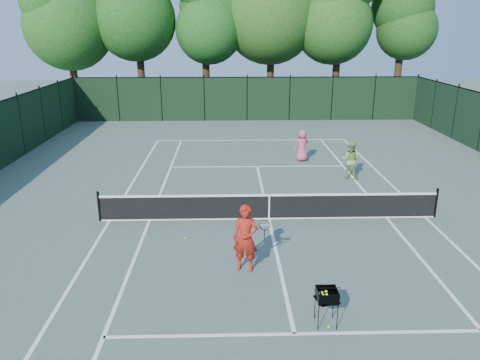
{
  "coord_description": "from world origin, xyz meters",
  "views": [
    {
      "loc": [
        -1.42,
        -14.94,
        6.32
      ],
      "look_at": [
        -0.97,
        1.0,
        1.1
      ],
      "focal_mm": 35.0,
      "sensor_mm": 36.0,
      "label": 1
    }
  ],
  "objects_px": {
    "coach": "(246,238)",
    "loose_ball_midcourt": "(186,239)",
    "player_pink": "(302,146)",
    "loose_ball_near_cart": "(329,327)",
    "player_green": "(351,160)",
    "ball_hopper": "(327,295)"
  },
  "relations": [
    {
      "from": "coach",
      "to": "loose_ball_midcourt",
      "type": "bearing_deg",
      "value": 147.06
    },
    {
      "from": "player_green",
      "to": "loose_ball_midcourt",
      "type": "distance_m",
      "value": 9.07
    },
    {
      "from": "player_green",
      "to": "coach",
      "type": "bearing_deg",
      "value": 87.19
    },
    {
      "from": "ball_hopper",
      "to": "loose_ball_near_cart",
      "type": "bearing_deg",
      "value": -85.66
    },
    {
      "from": "loose_ball_near_cart",
      "to": "player_pink",
      "type": "bearing_deg",
      "value": 83.81
    },
    {
      "from": "coach",
      "to": "loose_ball_midcourt",
      "type": "distance_m",
      "value": 2.81
    },
    {
      "from": "coach",
      "to": "player_pink",
      "type": "relative_size",
      "value": 1.21
    },
    {
      "from": "player_green",
      "to": "loose_ball_midcourt",
      "type": "xyz_separation_m",
      "value": [
        -6.69,
        -6.07,
        -0.79
      ]
    },
    {
      "from": "player_pink",
      "to": "player_green",
      "type": "xyz_separation_m",
      "value": [
        1.68,
        -2.85,
        0.05
      ]
    },
    {
      "from": "ball_hopper",
      "to": "player_green",
      "type": "bearing_deg",
      "value": 57.79
    },
    {
      "from": "player_pink",
      "to": "coach",
      "type": "bearing_deg",
      "value": 61.31
    },
    {
      "from": "player_pink",
      "to": "loose_ball_near_cart",
      "type": "distance_m",
      "value": 13.64
    },
    {
      "from": "player_pink",
      "to": "loose_ball_midcourt",
      "type": "relative_size",
      "value": 22.89
    },
    {
      "from": "player_pink",
      "to": "player_green",
      "type": "distance_m",
      "value": 3.31
    },
    {
      "from": "player_green",
      "to": "loose_ball_midcourt",
      "type": "relative_size",
      "value": 24.37
    },
    {
      "from": "coach",
      "to": "player_green",
      "type": "relative_size",
      "value": 1.13
    },
    {
      "from": "coach",
      "to": "player_pink",
      "type": "height_order",
      "value": "coach"
    },
    {
      "from": "coach",
      "to": "ball_hopper",
      "type": "xyz_separation_m",
      "value": [
        1.69,
        -2.52,
        -0.21
      ]
    },
    {
      "from": "ball_hopper",
      "to": "loose_ball_midcourt",
      "type": "xyz_separation_m",
      "value": [
        -3.49,
        4.47,
        -0.7
      ]
    },
    {
      "from": "coach",
      "to": "loose_ball_midcourt",
      "type": "height_order",
      "value": "coach"
    },
    {
      "from": "player_pink",
      "to": "loose_ball_near_cart",
      "type": "height_order",
      "value": "player_pink"
    },
    {
      "from": "coach",
      "to": "player_green",
      "type": "distance_m",
      "value": 9.4
    }
  ]
}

